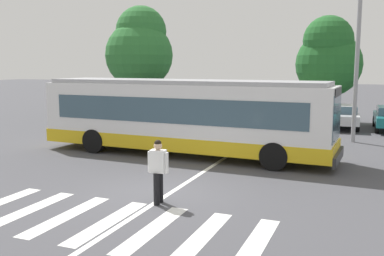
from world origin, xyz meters
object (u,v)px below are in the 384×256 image
Objects in this scene: city_transit_bus at (183,116)px; parked_car_black at (175,108)px; parked_car_blue at (250,112)px; twin_arm_street_lamp at (360,6)px; parked_car_charcoal at (213,109)px; parked_car_champagne at (294,113)px; background_tree_right at (328,57)px; background_tree_left at (140,48)px; parked_car_silver at (342,115)px; pedestrian_crossing_street at (158,168)px.

city_transit_bus is 11.77m from parked_car_black.
parked_car_blue is (5.22, -0.24, 0.00)m from parked_car_black.
city_transit_bus is 1.18× the size of twin_arm_street_lamp.
parked_car_black and parked_car_blue have the same top height.
parked_car_charcoal is 1.00× the size of parked_car_champagne.
background_tree_right is at bearing 51.50° from parked_car_champagne.
twin_arm_street_lamp reaches higher than background_tree_right.
background_tree_right is (13.18, 0.39, -0.74)m from background_tree_left.
twin_arm_street_lamp is 1.31× the size of background_tree_left.
city_transit_bus is 2.63× the size of parked_car_champagne.
parked_car_silver is (5.45, 0.30, 0.00)m from parked_car_blue.
pedestrian_crossing_street reaches higher than parked_car_champagne.
pedestrian_crossing_street reaches higher than parked_car_silver.
parked_car_blue is at bearing 89.38° from city_transit_bus.
city_transit_bus is 9.81m from twin_arm_street_lamp.
parked_car_charcoal is at bearing -164.77° from background_tree_right.
background_tree_left is 1.18× the size of background_tree_right.
parked_car_blue and parked_car_champagne have the same top height.
background_tree_left reaches higher than city_transit_bus.
twin_arm_street_lamp reaches higher than parked_car_black.
twin_arm_street_lamp reaches higher than parked_car_charcoal.
twin_arm_street_lamp is (6.36, 5.78, 4.73)m from city_transit_bus.
background_tree_left reaches higher than parked_car_black.
pedestrian_crossing_street is 19.36m from background_tree_right.
twin_arm_street_lamp is (11.47, -4.79, 5.55)m from parked_car_black.
background_tree_right is at bearing 82.18° from pedestrian_crossing_street.
twin_arm_street_lamp is at bearing -23.62° from background_tree_left.
parked_car_champagne is 0.59× the size of background_tree_left.
pedestrian_crossing_street is 16.60m from parked_car_blue.
parked_car_silver is 4.12m from background_tree_right.
parked_car_charcoal is at bearing 102.94° from city_transit_bus.
parked_car_charcoal is (-4.39, 17.02, -0.20)m from pedestrian_crossing_street.
twin_arm_street_lamp is (4.46, 11.95, 5.35)m from pedestrian_crossing_street.
parked_car_charcoal is 0.45× the size of twin_arm_street_lamp.
parked_car_blue is 6.03m from background_tree_right.
parked_car_champagne is at bearing -8.65° from background_tree_left.
pedestrian_crossing_street is 0.37× the size of parked_car_silver.
parked_car_blue is (-1.78, 16.50, -0.20)m from pedestrian_crossing_street.
parked_car_blue is at bearing 143.93° from twin_arm_street_lamp.
parked_car_charcoal and parked_car_silver have the same top height.
background_tree_right is at bearing 12.78° from parked_car_black.
city_transit_bus reaches higher than parked_car_champagne.
pedestrian_crossing_street is 0.17× the size of twin_arm_street_lamp.
background_tree_right reaches higher than pedestrian_crossing_street.
parked_car_silver is (5.56, 10.63, -0.82)m from city_transit_bus.
parked_car_champagne is at bearing 0.29° from parked_car_black.
city_transit_bus is at bearing -109.41° from background_tree_right.
parked_car_charcoal is at bearing -13.71° from background_tree_left.
pedestrian_crossing_street is at bearing -75.54° from parked_car_charcoal.
twin_arm_street_lamp is at bearing 69.53° from pedestrian_crossing_street.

